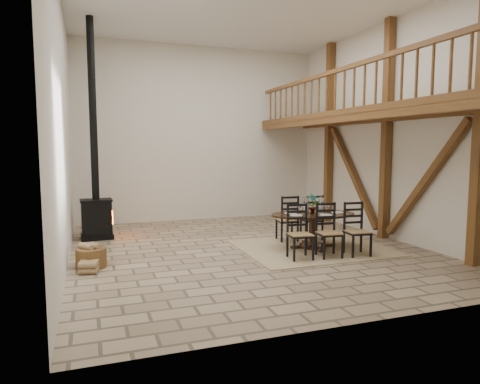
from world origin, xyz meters
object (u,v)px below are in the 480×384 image
object	(u,v)px
wood_stove	(96,191)
log_stack	(89,266)
log_basket	(91,257)
dining_table	(315,230)

from	to	relation	value
wood_stove	log_stack	xyz separation A→B (m)	(-0.18, -2.76, -1.01)
log_basket	log_stack	xyz separation A→B (m)	(-0.03, -0.29, -0.09)
dining_table	wood_stove	distance (m)	5.04
log_basket	log_stack	bearing A→B (deg)	-96.61
wood_stove	log_basket	world-z (taller)	wood_stove
dining_table	wood_stove	bearing A→B (deg)	154.59
dining_table	wood_stove	world-z (taller)	wood_stove
dining_table	log_basket	size ratio (longest dim) A/B	4.04
dining_table	log_stack	bearing A→B (deg)	-171.90
dining_table	wood_stove	size ratio (longest dim) A/B	0.42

